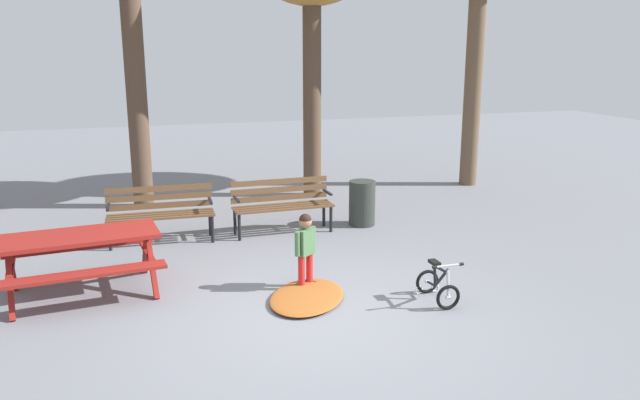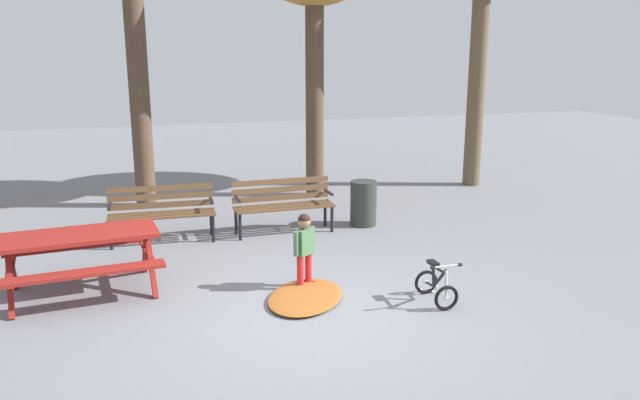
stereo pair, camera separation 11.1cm
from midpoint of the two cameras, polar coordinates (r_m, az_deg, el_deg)
name	(u,v)px [view 2 (the right image)]	position (r m, az deg, el deg)	size (l,w,h in m)	color
ground	(307,315)	(7.20, -0.71, -10.35)	(36.00, 36.00, 0.00)	slate
picnic_table	(80,247)	(8.09, -20.50, -4.02)	(1.93, 1.52, 0.79)	maroon
park_bench_far_left	(162,209)	(9.92, -13.83, -0.79)	(1.62, 0.52, 0.85)	brown
park_bench_left	(283,201)	(10.13, -3.07, -0.10)	(1.61, 0.48, 0.85)	brown
child_standing	(304,245)	(7.77, -1.03, -4.12)	(0.32, 0.27, 0.96)	red
kids_bicycle	(436,286)	(7.61, 10.86, -7.62)	(0.39, 0.56, 0.54)	black
leaf_pile	(305,297)	(7.59, -0.92, -8.74)	(1.21, 0.85, 0.07)	#9E5623
trash_bin	(363,203)	(10.56, 4.25, -0.29)	(0.44, 0.44, 0.75)	#2D332D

